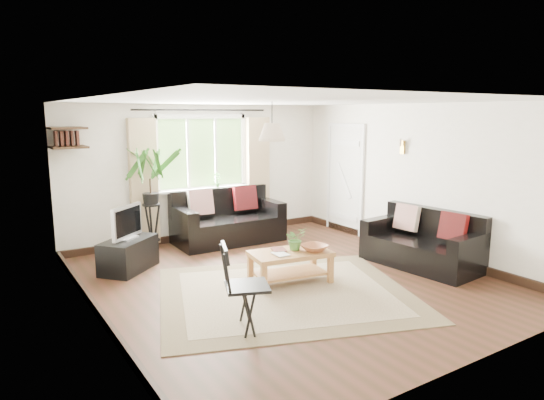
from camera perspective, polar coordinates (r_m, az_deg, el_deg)
floor at (r=6.71m, az=1.86°, el=-9.37°), size 5.50×5.50×0.00m
ceiling at (r=6.33m, az=1.99°, el=11.57°), size 5.50×5.50×0.00m
wall_back at (r=8.79m, az=-8.29°, el=3.24°), size 5.00×0.02×2.40m
wall_front at (r=4.47m, az=22.36°, el=-4.11°), size 5.00×0.02×2.40m
wall_left at (r=5.42m, az=-20.42°, el=-1.58°), size 0.02×5.50×2.40m
wall_right at (r=8.08m, az=16.72°, el=2.31°), size 0.02×5.50×2.40m
rug at (r=6.23m, az=1.62°, el=-10.86°), size 3.80×3.53×0.02m
window at (r=8.72m, az=-8.24°, el=5.50°), size 2.50×0.16×2.16m
door at (r=9.27m, az=8.57°, el=2.34°), size 0.06×0.96×2.06m
corner_shelf at (r=7.83m, az=-22.90°, el=6.78°), size 0.50×0.50×0.34m
pendant_lamp at (r=6.66m, az=0.00°, el=8.50°), size 0.36×0.36×0.54m
wall_sconce at (r=8.17m, az=14.99°, el=6.29°), size 0.12×0.12×0.28m
sofa_back at (r=8.56m, az=-5.17°, el=-2.05°), size 1.88×0.97×0.88m
sofa_right at (r=7.52m, az=17.19°, el=-4.53°), size 1.76×1.01×0.79m
coffee_table at (r=6.54m, az=2.16°, el=-7.90°), size 1.14×0.74×0.43m
table_plant at (r=6.52m, az=2.76°, el=-4.58°), size 0.29×0.25×0.31m
bowl at (r=6.52m, az=5.00°, el=-5.61°), size 0.39×0.39×0.08m
book_a at (r=6.28m, az=0.32°, el=-6.49°), size 0.19×0.24×0.02m
book_b at (r=6.49m, az=0.03°, el=-5.93°), size 0.24×0.28×0.02m
tv_stand at (r=7.33m, az=-16.52°, el=-6.18°), size 0.98×0.93×0.47m
tv at (r=7.21m, az=-16.71°, el=-2.45°), size 0.65×0.60×0.51m
palm_stand at (r=8.09m, az=-14.05°, el=-0.01°), size 0.80×0.80×1.71m
folding_chair at (r=5.10m, az=-2.95°, el=-10.27°), size 0.62×0.62×0.93m
sill_plant at (r=8.81m, az=-6.46°, el=2.41°), size 0.14×0.10×0.27m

